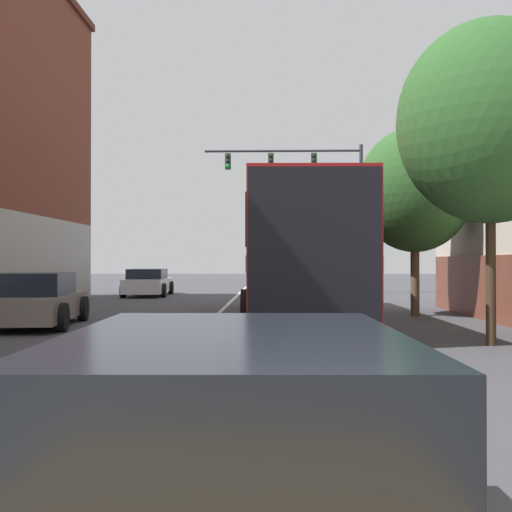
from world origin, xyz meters
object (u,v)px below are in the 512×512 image
traffic_signal_gantry (312,184)px  street_tree_near (490,122)px  bus (297,251)px  parked_car_left_far (148,283)px  parked_car_left_near (34,301)px  hatchback_foreground (234,481)px  street_tree_far (415,190)px

traffic_signal_gantry → street_tree_near: bearing=-83.2°
bus → parked_car_left_far: size_ratio=2.46×
parked_car_left_far → street_tree_near: street_tree_near is taller
parked_car_left_near → hatchback_foreground: bearing=-161.5°
parked_car_left_far → bus: bearing=-153.0°
street_tree_far → traffic_signal_gantry: bearing=100.3°
bus → street_tree_far: street_tree_far is taller
parked_car_left_near → street_tree_near: street_tree_near is taller
bus → street_tree_near: bearing=-146.4°
parked_car_left_near → street_tree_near: bearing=-114.0°
parked_car_left_near → street_tree_far: 11.02m
parked_car_left_near → street_tree_near: size_ratio=0.68×
bus → parked_car_left_far: 13.08m
parked_car_left_far → street_tree_near: bearing=-151.6°
parked_car_left_near → traffic_signal_gantry: 18.07m
traffic_signal_gantry → parked_car_left_far: bearing=-164.2°
hatchback_foreground → parked_car_left_far: parked_car_left_far is taller
street_tree_near → hatchback_foreground: bearing=-116.2°
hatchback_foreground → parked_car_left_far: bearing=11.3°
hatchback_foreground → traffic_signal_gantry: size_ratio=0.53×
traffic_signal_gantry → street_tree_near: size_ratio=1.28×
traffic_signal_gantry → street_tree_far: (2.25, -12.35, -1.81)m
traffic_signal_gantry → bus: bearing=-95.4°
bus → street_tree_far: bearing=-73.3°
parked_car_left_far → street_tree_far: street_tree_far is taller
bus → street_tree_far: size_ratio=2.10×
parked_car_left_near → parked_car_left_far: 13.31m
hatchback_foreground → street_tree_near: (4.35, 8.82, 3.68)m
bus → traffic_signal_gantry: bearing=-6.4°
bus → street_tree_far: (3.53, 1.13, 1.81)m
parked_car_left_near → traffic_signal_gantry: size_ratio=0.53×
parked_car_left_near → street_tree_far: bearing=-79.7°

